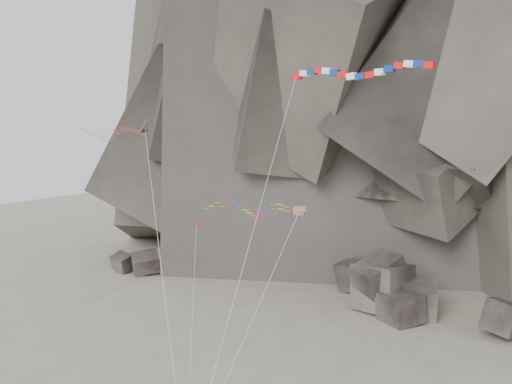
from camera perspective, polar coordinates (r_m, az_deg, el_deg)
The scene contains 6 objects.
headland at distance 112.97m, azimuth 17.52°, elevation 15.42°, with size 110.00×70.00×84.00m, color #575147, non-canonical shape.
boulder_field at distance 75.84m, azimuth 19.05°, elevation -10.56°, with size 81.33×15.38×8.67m.
delta_kite at distance 55.31m, azimuth -14.50°, elevation 5.76°, with size 21.40×12.41×23.41m.
banner_kite at distance 45.59m, azimuth 9.99°, elevation 11.65°, with size 12.22×16.21×27.43m.
parafoil_kite at distance 50.83m, azimuth -1.54°, elevation -1.46°, with size 12.94×15.30×16.13m.
pennant_kite at distance 46.07m, azimuth -6.21°, elevation -7.93°, with size 6.79×10.28×14.53m.
Camera 1 is at (26.31, -38.44, 24.40)m, focal length 40.00 mm.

